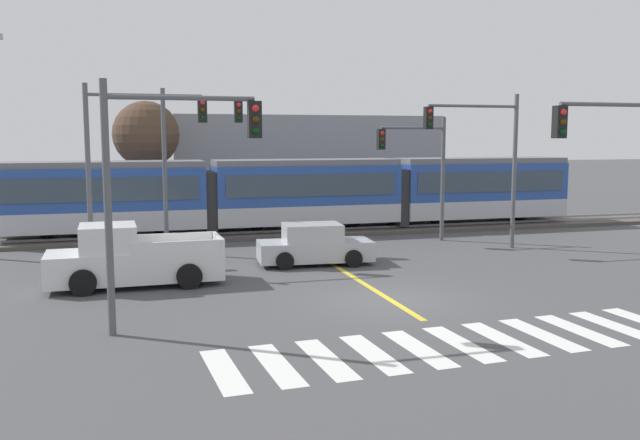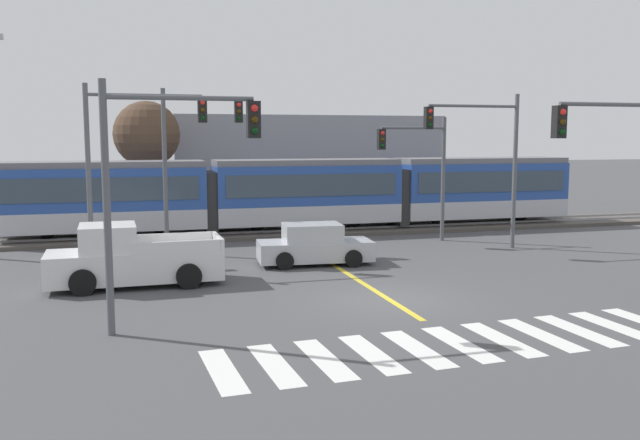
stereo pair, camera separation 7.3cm
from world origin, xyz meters
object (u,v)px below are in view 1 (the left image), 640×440
Objects in this scene: sedan_crossing at (314,246)px; traffic_light_near_right at (625,162)px; pickup_truck at (131,260)px; traffic_light_mid_right at (486,148)px; traffic_light_far_right at (420,161)px; traffic_light_far_left at (190,146)px; light_rail_tram at (306,191)px; traffic_light_near_left at (162,167)px; bare_tree_west at (146,135)px; traffic_light_mid_left at (128,147)px.

traffic_light_near_right is (7.21, -7.52, 3.28)m from sedan_crossing.
traffic_light_near_right is at bearing -22.12° from pickup_truck.
traffic_light_mid_right is 8.83m from traffic_light_near_right.
traffic_light_far_right is 11.56m from traffic_light_near_right.
traffic_light_far_left is at bearing 134.79° from traffic_light_near_right.
traffic_light_far_right reaches higher than sedan_crossing.
traffic_light_far_left is at bearing -179.57° from traffic_light_far_right.
light_rail_tram is 4.70× the size of traffic_light_near_right.
traffic_light_near_right is (13.02, -0.12, -0.02)m from traffic_light_near_left.
traffic_light_far_left is (-4.13, 3.90, 3.63)m from sedan_crossing.
pickup_truck is at bearing -163.67° from sedan_crossing.
pickup_truck is 14.63m from bare_tree_west.
bare_tree_west is at bearing 114.73° from sedan_crossing.
bare_tree_west reaches higher than pickup_truck.
sedan_crossing is 7.79m from traffic_light_far_right.
traffic_light_near_right is at bearing -93.37° from traffic_light_mid_right.
bare_tree_west reaches higher than traffic_light_mid_right.
light_rail_tram is 4.33× the size of traffic_light_mid_right.
bare_tree_west reaches higher than light_rail_tram.
light_rail_tram is at bearing 50.15° from pickup_truck.
traffic_light_near_right is at bearing -56.94° from bare_tree_west.
sedan_crossing is 6.85m from pickup_truck.
traffic_light_mid_right is at bearing -12.41° from traffic_light_far_left.
sedan_crossing is 0.66× the size of bare_tree_west.
traffic_light_near_right is at bearing -46.23° from sedan_crossing.
traffic_light_mid_left is 1.18× the size of traffic_light_far_right.
traffic_light_mid_right is at bearing -57.53° from traffic_light_far_right.
traffic_light_far_right is 14.22m from bare_tree_west.
sedan_crossing is 9.98m from traffic_light_near_left.
traffic_light_near_left is 13.03m from traffic_light_near_right.
light_rail_tram is at bearing 63.78° from traffic_light_near_left.
traffic_light_far_left is (2.39, 2.78, -0.04)m from traffic_light_mid_left.
light_rail_tram is at bearing 40.05° from traffic_light_mid_left.
traffic_light_mid_right is at bearing 0.70° from traffic_light_mid_left.
traffic_light_far_right is (11.84, 11.38, -0.35)m from traffic_light_near_left.
traffic_light_mid_right reaches higher than sedan_crossing.
sedan_crossing is 0.67× the size of traffic_light_mid_right.
traffic_light_mid_left is 8.56m from traffic_light_near_left.
traffic_light_near_left is (-7.66, -15.55, 1.96)m from light_rail_tram.
pickup_truck is 0.98× the size of traffic_light_far_right.
bare_tree_west is (-12.79, 19.65, 0.82)m from traffic_light_near_right.
pickup_truck is at bearing -112.71° from traffic_light_far_left.
traffic_light_far_right is at bearing -44.94° from light_rail_tram.
traffic_light_near_left is 0.93× the size of bare_tree_west.
bare_tree_west reaches higher than traffic_light_near_right.
traffic_light_mid_left is 11.05m from bare_tree_west.
traffic_light_far_right is at bearing -35.09° from bare_tree_west.
sedan_crossing is 7.57m from traffic_light_mid_left.
sedan_crossing is 0.79× the size of pickup_truck.
traffic_light_mid_right is (7.72, 1.29, 3.56)m from sedan_crossing.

